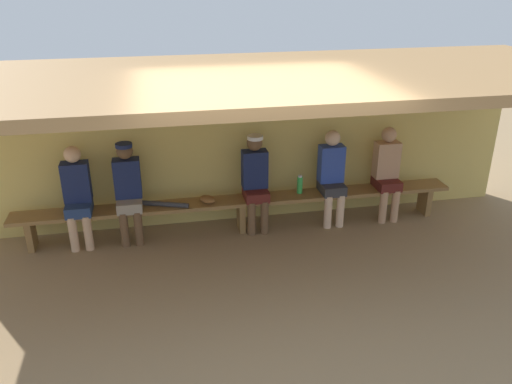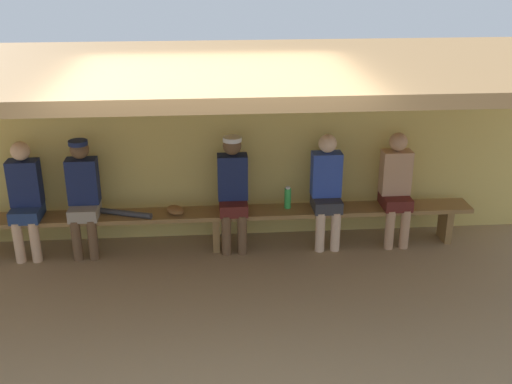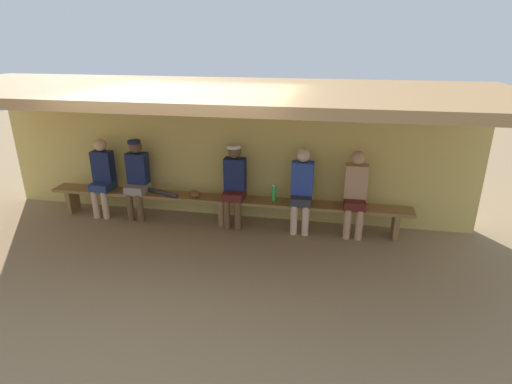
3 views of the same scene
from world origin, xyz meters
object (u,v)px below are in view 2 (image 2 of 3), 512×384
at_px(baseball_bat, 115,212).
at_px(player_near_post, 233,188).
at_px(player_in_red, 25,195).
at_px(bench, 216,217).
at_px(player_in_white, 396,184).
at_px(water_bottle_orange, 288,198).
at_px(player_with_sunglasses, 327,186).
at_px(player_leftmost, 83,192).
at_px(baseball_glove_dark_brown, 175,210).

bearing_deg(baseball_bat, player_near_post, 19.74).
bearing_deg(player_in_red, baseball_bat, -0.18).
distance_m(bench, baseball_bat, 1.14).
bearing_deg(player_in_white, water_bottle_orange, 178.14).
bearing_deg(player_in_white, bench, -179.92).
xyz_separation_m(player_with_sunglasses, player_leftmost, (-2.76, 0.00, 0.02)).
relative_size(player_in_red, player_with_sunglasses, 1.00).
xyz_separation_m(player_leftmost, baseball_glove_dark_brown, (1.02, -0.02, -0.24)).
bearing_deg(player_leftmost, baseball_bat, -0.61).
xyz_separation_m(player_in_white, player_in_red, (-4.21, 0.00, 0.00)).
bearing_deg(player_near_post, baseball_glove_dark_brown, -177.85).
height_order(player_in_white, water_bottle_orange, player_in_white).
height_order(player_near_post, player_with_sunglasses, player_near_post).
relative_size(water_bottle_orange, baseball_glove_dark_brown, 1.10).
distance_m(water_bottle_orange, baseball_glove_dark_brown, 1.30).
height_order(bench, player_with_sunglasses, player_with_sunglasses).
relative_size(player_in_white, water_bottle_orange, 5.07).
height_order(player_with_sunglasses, water_bottle_orange, player_with_sunglasses).
distance_m(player_near_post, player_leftmost, 1.68).
xyz_separation_m(player_in_white, water_bottle_orange, (-1.26, 0.04, -0.14)).
bearing_deg(player_with_sunglasses, bench, -179.86).
relative_size(player_with_sunglasses, player_leftmost, 0.99).
xyz_separation_m(player_leftmost, baseball_bat, (0.34, -0.00, -0.25)).
bearing_deg(player_leftmost, player_in_red, -179.96).
relative_size(player_in_white, baseball_bat, 1.51).
distance_m(player_near_post, baseball_glove_dark_brown, 0.71).
bearing_deg(player_with_sunglasses, player_near_post, 179.97).
bearing_deg(player_near_post, player_in_red, -179.99).
bearing_deg(player_leftmost, player_near_post, 0.00).
relative_size(player_in_red, baseball_glove_dark_brown, 5.56).
bearing_deg(water_bottle_orange, player_in_red, -179.20).
bearing_deg(bench, baseball_bat, -180.00).
relative_size(baseball_glove_dark_brown, baseball_bat, 0.27).
bearing_deg(player_in_red, baseball_glove_dark_brown, -0.85).
height_order(player_in_red, baseball_glove_dark_brown, player_in_red).
height_order(player_with_sunglasses, player_leftmost, player_leftmost).
bearing_deg(baseball_bat, player_with_sunglasses, 19.66).
height_order(player_near_post, baseball_glove_dark_brown, player_near_post).
distance_m(player_with_sunglasses, baseball_glove_dark_brown, 1.76).
distance_m(baseball_glove_dark_brown, baseball_bat, 0.68).
height_order(bench, player_in_white, player_in_white).
bearing_deg(player_near_post, player_in_white, -0.01).
relative_size(bench, player_near_post, 4.46).
distance_m(bench, water_bottle_orange, 0.87).
height_order(player_in_red, baseball_bat, player_in_red).
xyz_separation_m(water_bottle_orange, baseball_bat, (-1.98, -0.04, -0.09)).
relative_size(player_with_sunglasses, water_bottle_orange, 5.07).
bearing_deg(water_bottle_orange, player_leftmost, -179.00).
distance_m(player_in_red, water_bottle_orange, 2.95).
bearing_deg(water_bottle_orange, player_with_sunglasses, -5.27).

